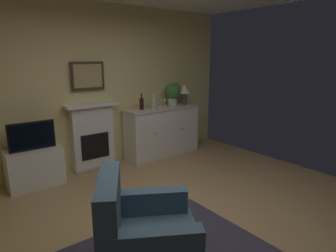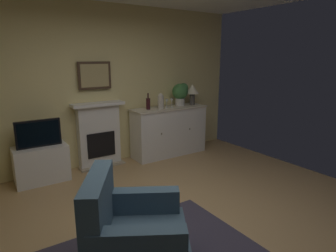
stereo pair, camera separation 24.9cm
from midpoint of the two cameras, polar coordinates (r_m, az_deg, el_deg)
ground_plane at (r=3.43m, az=1.05°, el=-19.96°), size 5.59×4.96×0.10m
wall_rear at (r=5.04m, az=-16.73°, el=7.31°), size 5.59×0.06×2.70m
fireplace_unit at (r=5.05m, az=-15.94°, el=-1.89°), size 0.87×0.30×1.10m
framed_picture at (r=4.93m, az=-16.88°, el=9.38°), size 0.55×0.04×0.45m
sideboard_cabinet at (r=5.53m, az=-2.45°, el=-1.01°), size 1.46×0.49×0.92m
table_lamp at (r=5.72m, az=1.97°, el=7.00°), size 0.26×0.26×0.40m
wine_bottle at (r=5.21m, az=-6.57°, el=4.37°), size 0.08×0.08×0.29m
wine_glass_left at (r=5.35m, az=-2.95°, el=4.84°), size 0.07×0.07×0.16m
wine_glass_center at (r=5.41m, az=-1.97°, el=4.94°), size 0.07×0.07×0.16m
vase_decorative at (r=5.25m, az=-4.12°, el=4.85°), size 0.11×0.11×0.28m
tv_cabinet at (r=4.73m, az=-26.04°, el=-7.29°), size 0.75×0.42×0.55m
tv_set at (r=4.57m, az=-26.59°, el=-1.77°), size 0.62×0.07×0.40m
potted_plant_small at (r=5.60m, az=-0.30°, el=6.64°), size 0.30×0.30×0.43m
armchair at (r=2.60m, az=-7.84°, el=-20.76°), size 1.08×1.06×0.92m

